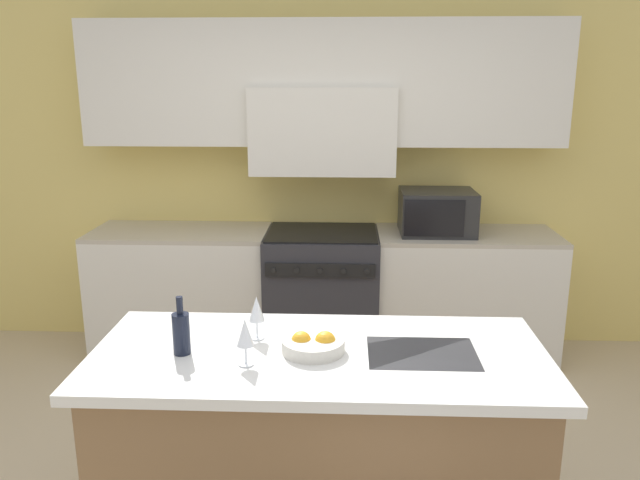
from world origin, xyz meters
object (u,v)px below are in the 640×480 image
(microwave, at_px, (437,212))
(fruit_bowl, at_px, (314,344))
(range_stove, at_px, (322,294))
(wine_glass_near, at_px, (245,334))
(wine_glass_far, at_px, (257,310))
(wine_bottle, at_px, (181,332))

(microwave, bearing_deg, fruit_bowl, -111.05)
(range_stove, relative_size, wine_glass_near, 4.98)
(microwave, distance_m, wine_glass_far, 2.14)
(microwave, height_order, wine_glass_far, microwave)
(wine_glass_near, bearing_deg, fruit_bowl, 27.73)
(wine_glass_far, bearing_deg, range_stove, 83.72)
(wine_bottle, relative_size, wine_glass_far, 1.28)
(range_stove, xyz_separation_m, wine_bottle, (-0.49, -2.02, 0.55))
(wine_glass_near, relative_size, fruit_bowl, 0.74)
(microwave, relative_size, fruit_bowl, 2.02)
(wine_bottle, height_order, wine_glass_near, wine_bottle)
(wine_glass_far, bearing_deg, fruit_bowl, -25.84)
(fruit_bowl, bearing_deg, wine_glass_near, -152.27)
(range_stove, bearing_deg, fruit_bowl, -88.77)
(fruit_bowl, bearing_deg, range_stove, 91.23)
(range_stove, distance_m, wine_glass_near, 2.21)
(wine_glass_far, bearing_deg, wine_bottle, -150.30)
(microwave, bearing_deg, wine_glass_far, -118.41)
(range_stove, height_order, wine_bottle, wine_bottle)
(fruit_bowl, bearing_deg, microwave, 68.95)
(wine_glass_near, bearing_deg, wine_glass_far, 88.13)
(wine_glass_far, relative_size, fruit_bowl, 0.74)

